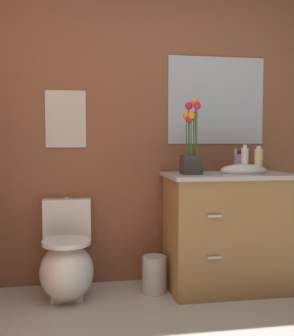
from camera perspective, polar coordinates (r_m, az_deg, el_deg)
The scene contains 10 objects.
wall_back at distance 3.40m, azimuth 3.12°, elevation 5.83°, with size 4.13×0.05×2.50m, color brown.
toilet at distance 3.14m, azimuth -10.83°, elevation -12.64°, with size 0.38×0.59×0.69m.
vanity_cabinet at distance 3.27m, azimuth 10.96°, elevation -8.22°, with size 0.94×0.56×1.06m.
flower_vase at distance 3.07m, azimuth 6.05°, elevation 2.75°, with size 0.14×0.14×0.55m.
soap_bottle at distance 3.27m, azimuth 14.92°, elevation 0.97°, with size 0.06×0.06×0.21m.
lotion_bottle at distance 3.23m, azimuth 13.13°, elevation 1.04°, with size 0.05×0.05×0.21m.
hand_wash_bottle at distance 3.36m, azimuth 12.42°, elevation 0.74°, with size 0.06×0.06×0.16m.
trash_bin at distance 3.21m, azimuth 1.00°, elevation -14.23°, with size 0.18×0.18×0.27m.
wall_poster at distance 3.29m, azimuth -10.98°, elevation 6.55°, with size 0.31×0.01×0.43m, color beige.
wall_mirror at distance 3.49m, azimuth 9.39°, elevation 9.02°, with size 0.80×0.01×0.70m, color #B2BCC6.
Camera 1 is at (-0.56, -1.51, 1.13)m, focal length 44.88 mm.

